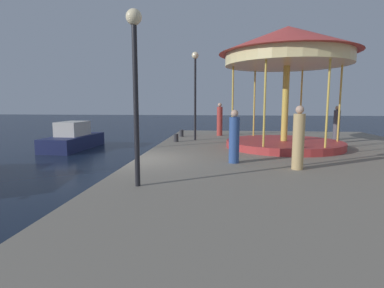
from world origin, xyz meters
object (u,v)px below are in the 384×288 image
lamp_post_mid_promenade (195,81)px  person_near_carousel (234,138)px  person_far_corner (220,120)px  person_by_the_water (298,140)px  motorboat_navy (73,139)px  bollard_center (176,138)px  lamp_post_near_edge (135,67)px  carousel (287,58)px  bollard_north (181,133)px  person_mid_promenade (337,124)px

lamp_post_mid_promenade → person_near_carousel: bearing=-73.1°
person_far_corner → person_by_the_water: 9.69m
motorboat_navy → person_by_the_water: size_ratio=2.53×
lamp_post_mid_promenade → bollard_center: bearing=-138.6°
lamp_post_near_edge → person_far_corner: (1.79, 11.68, -1.86)m
lamp_post_near_edge → bollard_center: (-0.39, 8.44, -2.59)m
carousel → person_by_the_water: carousel is taller
carousel → lamp_post_mid_promenade: (-4.20, 2.34, -0.76)m
bollard_north → person_by_the_water: person_by_the_water is taller
person_near_carousel → person_mid_promenade: person_mid_promenade is taller
bollard_north → person_far_corner: bearing=19.8°
lamp_post_mid_promenade → person_mid_promenade: lamp_post_mid_promenade is taller
person_near_carousel → person_by_the_water: bearing=-23.4°
lamp_post_mid_promenade → person_far_corner: size_ratio=2.32×
lamp_post_near_edge → person_by_the_water: size_ratio=2.13×
person_near_carousel → lamp_post_near_edge: bearing=-127.4°
bollard_north → lamp_post_near_edge: bearing=-87.6°
person_near_carousel → lamp_post_mid_promenade: bearing=106.9°
lamp_post_near_edge → bollard_north: 11.19m
motorboat_navy → lamp_post_near_edge: 13.09m
person_by_the_water → bollard_north: bearing=118.7°
motorboat_navy → person_mid_promenade: size_ratio=2.62×
person_far_corner → person_mid_promenade: (6.29, -1.54, -0.08)m
person_far_corner → person_by_the_water: bearing=-75.3°
person_near_carousel → person_mid_promenade: size_ratio=0.96×
lamp_post_mid_promenade → person_mid_promenade: size_ratio=2.51×
carousel → lamp_post_near_edge: size_ratio=1.45×
motorboat_navy → lamp_post_near_edge: (7.06, -10.61, 2.98)m
lamp_post_near_edge → person_by_the_water: lamp_post_near_edge is taller
person_near_carousel → person_far_corner: person_far_corner is taller
motorboat_navy → carousel: 12.99m
bollard_north → person_by_the_water: (4.69, -8.57, 0.69)m
bollard_center → person_near_carousel: size_ratio=0.23×
lamp_post_mid_promenade → person_near_carousel: lamp_post_mid_promenade is taller
lamp_post_near_edge → person_near_carousel: (2.38, 3.11, -1.97)m
lamp_post_mid_promenade → person_by_the_water: size_ratio=2.42×
motorboat_navy → bollard_center: bearing=-18.1°
person_mid_promenade → lamp_post_near_edge: bearing=-128.5°
carousel → person_by_the_water: 5.50m
motorboat_navy → lamp_post_near_edge: lamp_post_near_edge is taller
lamp_post_near_edge → lamp_post_mid_promenade: lamp_post_mid_promenade is taller
motorboat_navy → bollard_north: (6.61, 0.26, 0.39)m
carousel → person_mid_promenade: 5.56m
carousel → lamp_post_near_edge: 8.42m
person_by_the_water → bollard_center: bearing=127.1°
person_far_corner → person_mid_promenade: 6.48m
person_mid_promenade → person_near_carousel: bearing=-129.0°
motorboat_navy → lamp_post_mid_promenade: (7.57, -1.37, 3.31)m
person_mid_promenade → bollard_center: bearing=-168.7°
motorboat_navy → person_mid_promenade: person_mid_promenade is taller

